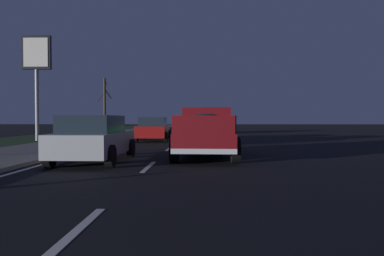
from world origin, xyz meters
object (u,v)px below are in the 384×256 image
at_px(sedan_silver, 94,138).
at_px(sedan_white, 203,125).
at_px(gas_price_sign, 37,62).
at_px(sedan_green, 204,130).
at_px(bare_tree_far, 105,104).
at_px(pickup_truck, 206,131).
at_px(sedan_red, 153,129).

distance_m(sedan_silver, sedan_white, 24.72).
xyz_separation_m(sedan_white, gas_price_sign, (-12.95, 10.87, 4.37)).
height_order(sedan_green, bare_tree_far, bare_tree_far).
xyz_separation_m(pickup_truck, bare_tree_far, (26.36, 11.02, 2.11)).
xyz_separation_m(sedan_white, sedan_green, (-15.17, -0.04, 0.00)).
xyz_separation_m(gas_price_sign, bare_tree_far, (16.60, 0.06, -2.06)).
bearing_deg(sedan_white, sedan_red, 166.00).
bearing_deg(sedan_green, pickup_truck, -179.62).
bearing_deg(gas_price_sign, sedan_white, -40.01).
bearing_deg(sedan_red, sedan_green, -123.91).
bearing_deg(bare_tree_far, sedan_white, -108.47).
height_order(pickup_truck, sedan_green, pickup_truck).
xyz_separation_m(sedan_red, sedan_green, (-2.20, -3.27, 0.00)).
distance_m(sedan_red, bare_tree_far, 18.46).
distance_m(sedan_white, bare_tree_far, 11.75).
distance_m(pickup_truck, bare_tree_far, 28.65).
distance_m(pickup_truck, sedan_silver, 4.12).
distance_m(sedan_white, gas_price_sign, 17.46).
relative_size(pickup_truck, sedan_red, 1.24).
bearing_deg(pickup_truck, bare_tree_far, 22.68).
relative_size(sedan_white, bare_tree_far, 0.73).
distance_m(pickup_truck, sedan_green, 7.54).
height_order(sedan_white, sedan_green, same).
distance_m(sedan_silver, bare_tree_far, 29.12).
bearing_deg(gas_price_sign, sedan_red, -90.14).
distance_m(sedan_white, sedan_green, 15.17).
bearing_deg(gas_price_sign, pickup_truck, -131.69).
bearing_deg(bare_tree_far, sedan_silver, -165.45).
bearing_deg(pickup_truck, gas_price_sign, 48.31).
height_order(pickup_truck, gas_price_sign, gas_price_sign).
bearing_deg(sedan_silver, pickup_truck, -65.00).
bearing_deg(gas_price_sign, sedan_silver, -147.83).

